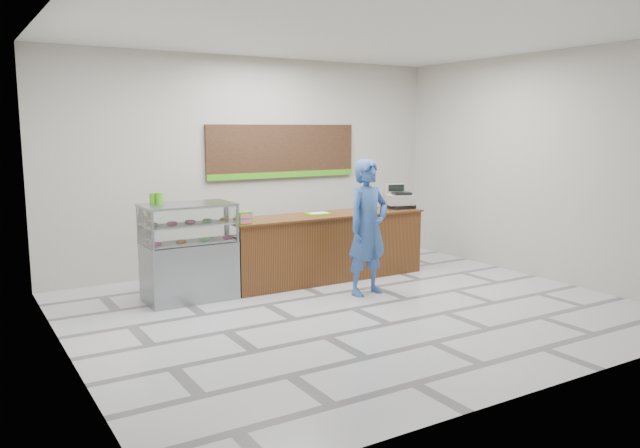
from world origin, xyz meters
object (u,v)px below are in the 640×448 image
serving_tray (318,214)px  customer (368,227)px  sales_counter (326,247)px  cash_register (398,199)px  display_case (189,251)px

serving_tray → customer: (0.17, -1.08, -0.08)m
sales_counter → cash_register: cash_register is taller
display_case → cash_register: (3.62, 0.01, 0.50)m
sales_counter → display_case: size_ratio=2.45×
cash_register → serving_tray: (-1.53, 0.04, -0.14)m
display_case → serving_tray: bearing=1.4°
cash_register → sales_counter: bearing=-160.6°
display_case → customer: customer is taller
display_case → cash_register: 3.66m
cash_register → customer: customer is taller
cash_register → customer: size_ratio=0.29×
serving_tray → customer: 1.10m
sales_counter → display_case: 2.23m
sales_counter → serving_tray: bearing=158.1°
customer → sales_counter: bearing=84.5°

